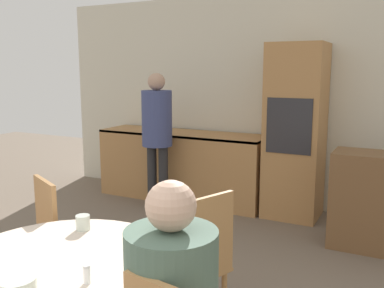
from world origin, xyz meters
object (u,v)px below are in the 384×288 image
Objects in this scene: oven_unit at (295,132)px; person_standing at (157,127)px; bowl_near at (17,284)px; chair_far_left at (35,243)px; chair_far_right at (199,259)px; cup at (83,223)px.

oven_unit reaches higher than person_standing.
chair_far_left is at bearing 134.23° from bowl_near.
chair_far_right is at bearing -88.83° from oven_unit.
chair_far_left reaches higher than cup.
oven_unit is 2.61m from chair_far_right.
oven_unit reaches higher than bowl_near.
chair_far_left is 0.58× the size of person_standing.
chair_far_left is 1.00× the size of chair_far_right.
person_standing reaches higher than cup.
cup is (-0.52, -2.95, -0.19)m from oven_unit.
bowl_near is (0.23, -0.67, -0.02)m from cup.
chair_far_right reaches higher than cup.
oven_unit is 2.07× the size of chair_far_left.
chair_far_right is (1.11, 0.28, 0.00)m from chair_far_left.
cup is (-0.58, -0.39, 0.27)m from chair_far_right.
chair_far_left reaches higher than bowl_near.
person_standing is at bearing 112.15° from cup.
oven_unit is at bearing 19.22° from person_standing.
person_standing is 3.34m from bowl_near.
chair_far_left is 1.14m from chair_far_right.
cup is at bearing 14.95° from chair_far_left.
chair_far_left is at bearing -53.61° from chair_far_right.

